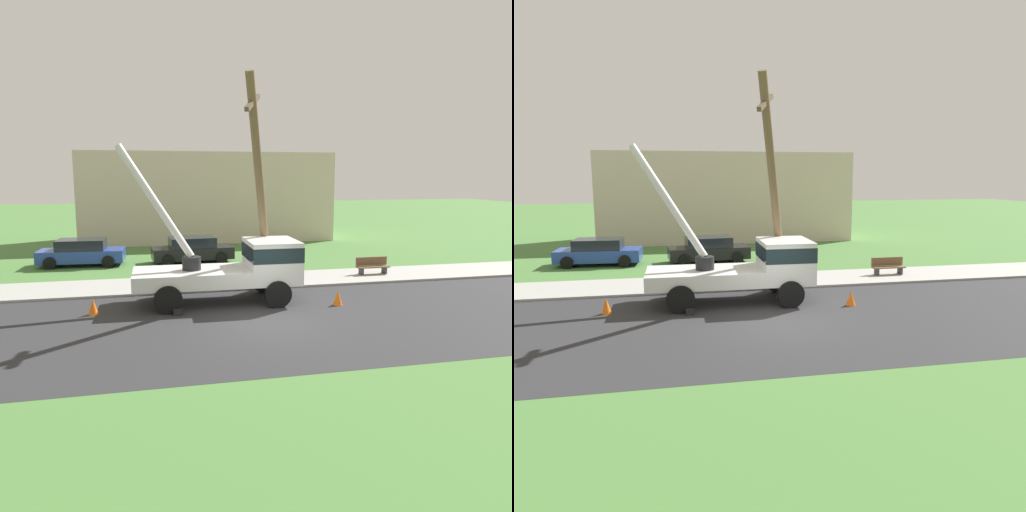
% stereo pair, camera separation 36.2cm
% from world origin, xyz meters
% --- Properties ---
extents(ground_plane, '(120.00, 120.00, 0.00)m').
position_xyz_m(ground_plane, '(0.00, 12.00, 0.00)').
color(ground_plane, '#477538').
extents(road_asphalt, '(80.00, 8.89, 0.01)m').
position_xyz_m(road_asphalt, '(0.00, 0.00, 0.00)').
color(road_asphalt, '#2B2B2D').
rests_on(road_asphalt, ground).
extents(sidewalk_strip, '(80.00, 3.14, 0.10)m').
position_xyz_m(sidewalk_strip, '(0.00, 6.01, 0.05)').
color(sidewalk_strip, '#9E9E99').
rests_on(sidewalk_strip, ground).
extents(utility_truck, '(6.76, 3.20, 5.98)m').
position_xyz_m(utility_truck, '(-0.43, 2.85, 1.41)').
color(utility_truck, silver).
rests_on(utility_truck, ground).
extents(leaning_utility_pole, '(1.96, 3.69, 8.46)m').
position_xyz_m(leaning_utility_pole, '(0.53, 3.35, 4.32)').
color(leaning_utility_pole, brown).
rests_on(leaning_utility_pole, ground).
extents(traffic_cone_ahead, '(0.36, 0.36, 0.56)m').
position_xyz_m(traffic_cone_ahead, '(3.09, 1.44, 0.28)').
color(traffic_cone_ahead, orange).
rests_on(traffic_cone_ahead, ground).
extents(traffic_cone_behind, '(0.36, 0.36, 0.56)m').
position_xyz_m(traffic_cone_behind, '(-5.72, 2.10, 0.28)').
color(traffic_cone_behind, orange).
rests_on(traffic_cone_behind, ground).
extents(parked_sedan_blue, '(4.49, 2.18, 1.42)m').
position_xyz_m(parked_sedan_blue, '(-7.28, 11.97, 0.71)').
color(parked_sedan_blue, '#263F99').
rests_on(parked_sedan_blue, ground).
extents(parked_sedan_black, '(4.53, 2.25, 1.42)m').
position_xyz_m(parked_sedan_black, '(-1.40, 11.63, 0.71)').
color(parked_sedan_black, black).
rests_on(parked_sedan_black, ground).
extents(park_bench, '(1.60, 0.45, 0.90)m').
position_xyz_m(park_bench, '(6.74, 6.08, 0.46)').
color(park_bench, brown).
rests_on(park_bench, ground).
extents(lowrise_building_backdrop, '(18.00, 6.00, 6.40)m').
position_xyz_m(lowrise_building_backdrop, '(0.63, 21.48, 3.20)').
color(lowrise_building_backdrop, beige).
rests_on(lowrise_building_backdrop, ground).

